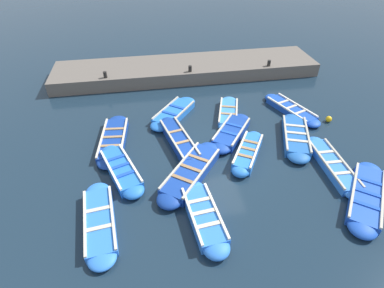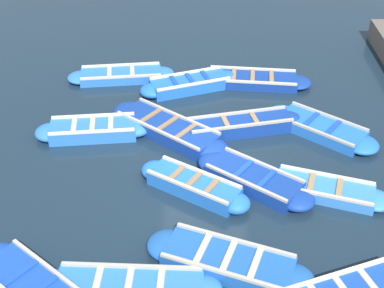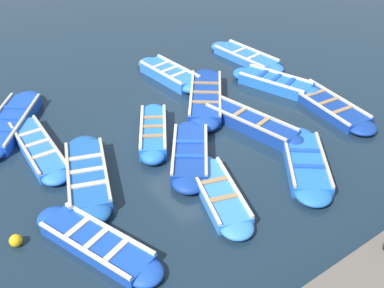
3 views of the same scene
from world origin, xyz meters
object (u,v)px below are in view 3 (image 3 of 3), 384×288
(boat_mid_row, at_px, (305,163))
(boat_far_corner, at_px, (250,123))
(boat_outer_right, at_px, (275,83))
(boat_broadside, at_px, (153,132))
(boat_alongside, at_px, (327,105))
(boat_inner_gap, at_px, (10,123))
(buoy_orange_near, at_px, (16,241))
(boat_near_quay, at_px, (88,176))
(boat_tucked, at_px, (190,154))
(boat_outer_left, at_px, (218,194))
(boat_bow_out, at_px, (206,98))
(boat_drifting, at_px, (38,148))
(boat_end_of_row, at_px, (170,74))
(boat_stern_in, at_px, (97,244))
(boat_centre, at_px, (246,57))

(boat_mid_row, relative_size, boat_far_corner, 0.86)
(boat_outer_right, relative_size, boat_broadside, 1.15)
(boat_alongside, relative_size, boat_far_corner, 1.03)
(boat_inner_gap, bearing_deg, boat_far_corner, -125.42)
(buoy_orange_near, bearing_deg, boat_near_quay, -63.57)
(boat_mid_row, bearing_deg, boat_tucked, 48.00)
(boat_outer_left, distance_m, boat_tucked, 1.76)
(boat_far_corner, relative_size, buoy_orange_near, 13.28)
(boat_far_corner, bearing_deg, boat_inner_gap, 54.58)
(boat_broadside, distance_m, buoy_orange_near, 5.09)
(boat_bow_out, bearing_deg, boat_broadside, 106.92)
(boat_drifting, xyz_separation_m, boat_bow_out, (-0.51, -5.63, 0.04))
(boat_mid_row, bearing_deg, boat_broadside, 35.86)
(boat_alongside, bearing_deg, boat_inner_gap, 61.10)
(boat_end_of_row, relative_size, boat_drifting, 0.89)
(boat_end_of_row, height_order, boat_far_corner, boat_far_corner)
(boat_near_quay, distance_m, boat_inner_gap, 3.87)
(boat_outer_left, distance_m, boat_alongside, 5.76)
(boat_bow_out, bearing_deg, boat_far_corner, -175.01)
(boat_broadside, bearing_deg, boat_end_of_row, -40.17)
(boat_drifting, height_order, boat_bow_out, boat_bow_out)
(boat_tucked, bearing_deg, boat_outer_left, 169.24)
(boat_outer_right, height_order, boat_bow_out, boat_bow_out)
(boat_tucked, height_order, boat_far_corner, boat_far_corner)
(boat_outer_right, bearing_deg, boat_alongside, -169.78)
(boat_stern_in, xyz_separation_m, boat_outer_left, (-0.25, -3.24, -0.01))
(boat_inner_gap, distance_m, boat_far_corner, 7.46)
(boat_near_quay, xyz_separation_m, boat_alongside, (-1.17, -8.03, -0.03))
(boat_centre, xyz_separation_m, buoy_orange_near, (-4.39, 10.57, -0.00))
(boat_stern_in, height_order, boat_end_of_row, boat_end_of_row)
(boat_stern_in, relative_size, boat_far_corner, 0.94)
(boat_near_quay, bearing_deg, boat_alongside, -98.26)
(boat_tucked, bearing_deg, boat_drifting, 50.33)
(boat_outer_left, bearing_deg, boat_broadside, -0.94)
(boat_mid_row, height_order, boat_far_corner, boat_far_corner)
(boat_near_quay, height_order, boat_mid_row, boat_near_quay)
(boat_stern_in, distance_m, boat_centre, 10.67)
(boat_stern_in, relative_size, boat_centre, 0.99)
(boat_centre, relative_size, boat_bow_out, 0.97)
(boat_end_of_row, xyz_separation_m, boat_mid_row, (-6.58, -0.18, -0.03))
(boat_near_quay, distance_m, boat_far_corner, 5.21)
(boat_stern_in, distance_m, boat_broadside, 4.46)
(boat_alongside, xyz_separation_m, boat_drifting, (3.19, 8.66, 0.01))
(boat_inner_gap, xyz_separation_m, boat_drifting, (-1.73, -0.26, -0.02))
(boat_inner_gap, height_order, boat_tucked, boat_tucked)
(boat_stern_in, distance_m, boat_bow_out, 6.93)
(boat_alongside, bearing_deg, boat_end_of_row, 32.59)
(boat_outer_left, height_order, boat_tucked, boat_tucked)
(buoy_orange_near, bearing_deg, boat_outer_right, -78.40)
(boat_drifting, height_order, boat_far_corner, boat_far_corner)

